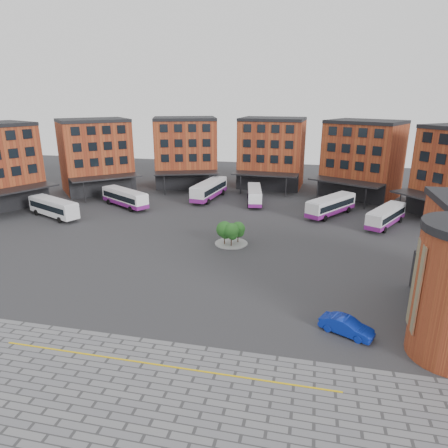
% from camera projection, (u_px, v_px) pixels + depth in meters
% --- Properties ---
extents(ground, '(160.00, 160.00, 0.00)m').
position_uv_depth(ground, '(191.00, 281.00, 42.91)').
color(ground, '#28282B').
rests_on(ground, ground).
extents(yellow_line, '(26.00, 0.15, 0.02)m').
position_uv_depth(yellow_line, '(161.00, 365.00, 29.49)').
color(yellow_line, gold).
rests_on(yellow_line, paving_zone).
extents(main_building, '(94.14, 42.48, 14.60)m').
position_uv_depth(main_building, '(224.00, 159.00, 77.19)').
color(main_building, brown).
rests_on(main_building, ground).
extents(tree_island, '(4.40, 4.40, 3.27)m').
position_uv_depth(tree_island, '(231.00, 231.00, 52.67)').
color(tree_island, gray).
rests_on(tree_island, ground).
extents(bus_a, '(10.84, 6.76, 3.05)m').
position_uv_depth(bus_a, '(53.00, 207.00, 64.69)').
color(bus_a, silver).
rests_on(bus_a, ground).
extents(bus_b, '(10.71, 7.90, 3.10)m').
position_uv_depth(bus_b, '(125.00, 198.00, 70.91)').
color(bus_b, white).
rests_on(bus_b, ground).
extents(bus_c, '(4.41, 12.33, 3.40)m').
position_uv_depth(bus_c, '(209.00, 190.00, 76.26)').
color(bus_c, silver).
rests_on(bus_c, ground).
extents(bus_d, '(4.10, 10.54, 2.90)m').
position_uv_depth(bus_d, '(254.00, 195.00, 73.36)').
color(bus_d, white).
rests_on(bus_d, ground).
extents(bus_e, '(8.33, 10.75, 3.15)m').
position_uv_depth(bus_e, '(331.00, 205.00, 65.79)').
color(bus_e, silver).
rests_on(bus_e, ground).
extents(bus_f, '(7.06, 10.29, 2.93)m').
position_uv_depth(bus_f, '(386.00, 216.00, 60.46)').
color(bus_f, white).
rests_on(bus_f, ground).
extents(blue_car, '(4.67, 3.30, 1.46)m').
position_uv_depth(blue_car, '(346.00, 326.00, 33.18)').
color(blue_car, '#0C25A1').
rests_on(blue_car, ground).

